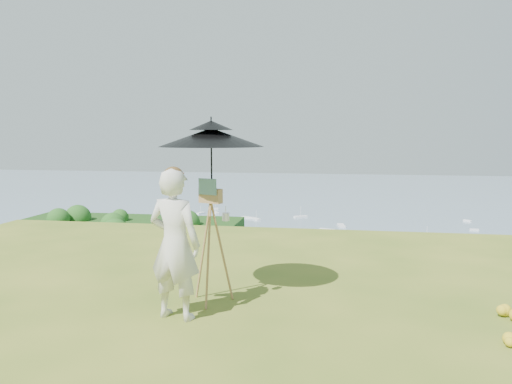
# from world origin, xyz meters

# --- Properties ---
(shoreline_tier) EXTENTS (170.00, 28.00, 8.00)m
(shoreline_tier) POSITION_xyz_m (0.00, 75.00, -36.00)
(shoreline_tier) COLOR slate
(shoreline_tier) RESTS_ON bay_water
(bay_water) EXTENTS (700.00, 700.00, 0.00)m
(bay_water) POSITION_xyz_m (0.00, 240.00, -34.00)
(bay_water) COLOR #7696A8
(bay_water) RESTS_ON ground
(peninsula) EXTENTS (90.00, 60.00, 12.00)m
(peninsula) POSITION_xyz_m (-75.00, 155.00, -29.00)
(peninsula) COLOR #18390F
(peninsula) RESTS_ON bay_water
(slope_trees) EXTENTS (110.00, 50.00, 6.00)m
(slope_trees) POSITION_xyz_m (0.00, 35.00, -15.00)
(slope_trees) COLOR #185118
(slope_trees) RESTS_ON forest_slope
(harbor_town) EXTENTS (110.00, 22.00, 5.00)m
(harbor_town) POSITION_xyz_m (0.00, 75.00, -29.50)
(harbor_town) COLOR beige
(harbor_town) RESTS_ON shoreline_tier
(moored_boats) EXTENTS (140.00, 140.00, 0.70)m
(moored_boats) POSITION_xyz_m (-12.50, 161.00, -33.65)
(moored_boats) COLOR white
(moored_boats) RESTS_ON bay_water
(painter) EXTENTS (0.65, 0.50, 1.61)m
(painter) POSITION_xyz_m (-1.37, 1.65, 0.80)
(painter) COLOR beige
(painter) RESTS_ON ground
(field_easel) EXTENTS (0.71, 0.71, 1.46)m
(field_easel) POSITION_xyz_m (-1.12, 2.21, 0.73)
(field_easel) COLOR olive
(field_easel) RESTS_ON ground
(sun_umbrella) EXTENTS (1.38, 1.38, 0.96)m
(sun_umbrella) POSITION_xyz_m (-1.12, 2.24, 1.68)
(sun_umbrella) COLOR black
(sun_umbrella) RESTS_ON field_easel
(painter_cap) EXTENTS (0.25, 0.28, 0.10)m
(painter_cap) POSITION_xyz_m (-1.37, 1.65, 1.56)
(painter_cap) COLOR #CC7077
(painter_cap) RESTS_ON painter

